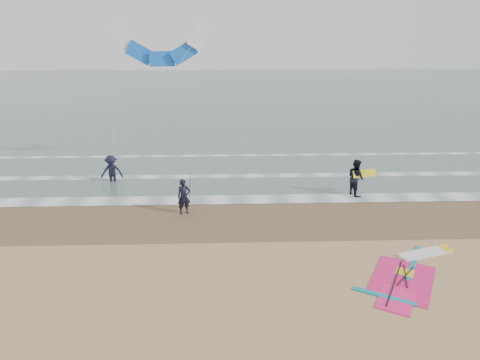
{
  "coord_description": "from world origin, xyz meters",
  "views": [
    {
      "loc": [
        -1.7,
        -12.18,
        8.17
      ],
      "look_at": [
        -1.11,
        5.0,
        2.2
      ],
      "focal_mm": 32.0,
      "sensor_mm": 36.0,
      "label": 1
    }
  ],
  "objects_px": {
    "windsurf_rig": "(410,272)",
    "person_wading": "(111,166)",
    "person_walking": "(356,178)",
    "person_standing": "(184,197)",
    "surf_kite": "(161,48)"
  },
  "relations": [
    {
      "from": "windsurf_rig",
      "to": "person_wading",
      "type": "xyz_separation_m",
      "value": [
        -13.08,
        10.25,
        0.94
      ]
    },
    {
      "from": "windsurf_rig",
      "to": "person_walking",
      "type": "xyz_separation_m",
      "value": [
        0.2,
        7.73,
        0.95
      ]
    },
    {
      "from": "windsurf_rig",
      "to": "person_standing",
      "type": "height_order",
      "value": "person_standing"
    },
    {
      "from": "windsurf_rig",
      "to": "person_standing",
      "type": "xyz_separation_m",
      "value": [
        -8.56,
        5.62,
        0.82
      ]
    },
    {
      "from": "person_walking",
      "to": "windsurf_rig",
      "type": "bearing_deg",
      "value": 157.67
    },
    {
      "from": "windsurf_rig",
      "to": "person_wading",
      "type": "bearing_deg",
      "value": 141.92
    },
    {
      "from": "surf_kite",
      "to": "person_walking",
      "type": "bearing_deg",
      "value": -27.71
    },
    {
      "from": "windsurf_rig",
      "to": "surf_kite",
      "type": "bearing_deg",
      "value": 127.84
    },
    {
      "from": "person_standing",
      "to": "person_walking",
      "type": "xyz_separation_m",
      "value": [
        8.76,
        2.12,
        0.13
      ]
    },
    {
      "from": "person_wading",
      "to": "surf_kite",
      "type": "distance_m",
      "value": 7.53
    },
    {
      "from": "windsurf_rig",
      "to": "person_walking",
      "type": "bearing_deg",
      "value": 88.5
    },
    {
      "from": "person_walking",
      "to": "surf_kite",
      "type": "relative_size",
      "value": 0.26
    },
    {
      "from": "surf_kite",
      "to": "person_standing",
      "type": "bearing_deg",
      "value": -77.23
    },
    {
      "from": "person_walking",
      "to": "person_standing",
      "type": "bearing_deg",
      "value": 82.75
    },
    {
      "from": "person_standing",
      "to": "person_walking",
      "type": "distance_m",
      "value": 9.01
    }
  ]
}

